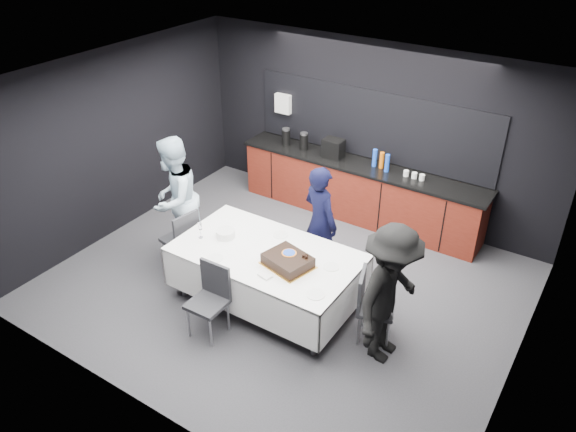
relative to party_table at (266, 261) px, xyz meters
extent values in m
plane|color=#3E3E43|center=(0.00, 0.40, -0.64)|extent=(6.00, 6.00, 0.00)
cube|color=white|center=(0.00, 0.40, 2.16)|extent=(6.00, 5.00, 0.04)
cube|color=black|center=(0.00, 2.90, 0.76)|extent=(6.00, 0.04, 2.80)
cube|color=black|center=(0.00, -2.10, 0.76)|extent=(6.00, 0.04, 2.80)
cube|color=black|center=(-3.00, 0.40, 0.76)|extent=(0.04, 5.00, 2.80)
cube|color=black|center=(3.00, 0.40, 0.76)|extent=(0.04, 5.00, 2.80)
cube|color=#58170D|center=(0.00, 2.60, -0.19)|extent=(4.00, 0.60, 0.90)
cube|color=black|center=(0.00, 2.60, 0.28)|extent=(4.10, 0.64, 0.04)
cube|color=black|center=(0.00, 2.88, 0.86)|extent=(4.00, 0.03, 1.10)
cube|color=white|center=(-1.60, 2.83, 0.91)|extent=(0.28, 0.12, 0.32)
cylinder|color=black|center=(-1.40, 2.60, 0.43)|extent=(0.14, 0.14, 0.26)
cylinder|color=black|center=(-1.05, 2.60, 0.43)|extent=(0.14, 0.14, 0.26)
cube|color=black|center=(-0.50, 2.60, 0.45)|extent=(0.32, 0.24, 0.30)
cylinder|color=blue|center=(0.20, 2.65, 0.44)|extent=(0.07, 0.07, 0.28)
cylinder|color=orange|center=(0.32, 2.65, 0.43)|extent=(0.07, 0.07, 0.26)
cylinder|color=blue|center=(0.44, 2.58, 0.44)|extent=(0.07, 0.07, 0.28)
cylinder|color=white|center=(0.75, 2.60, 0.34)|extent=(0.08, 0.08, 0.09)
cylinder|color=white|center=(0.88, 2.60, 0.34)|extent=(0.08, 0.08, 0.09)
cylinder|color=white|center=(1.00, 2.60, 0.34)|extent=(0.08, 0.08, 0.09)
cylinder|color=#99999E|center=(-1.40, 2.60, 0.57)|extent=(0.12, 0.12, 0.03)
cylinder|color=#99999E|center=(-1.05, 2.60, 0.57)|extent=(0.12, 0.12, 0.03)
cylinder|color=#99999E|center=(-1.00, -0.50, -0.27)|extent=(0.06, 0.06, 0.75)
cylinder|color=#99999E|center=(-1.00, 0.50, -0.27)|extent=(0.06, 0.06, 0.75)
cylinder|color=#99999E|center=(1.00, -0.50, -0.27)|extent=(0.06, 0.06, 0.75)
cylinder|color=#99999E|center=(1.00, 0.50, -0.27)|extent=(0.06, 0.06, 0.75)
cube|color=white|center=(0.00, 0.00, 0.12)|extent=(2.32, 1.32, 0.04)
cube|color=white|center=(0.00, -0.65, -0.15)|extent=(2.32, 0.02, 0.55)
cube|color=white|center=(0.00, 0.65, -0.15)|extent=(2.32, 0.02, 0.55)
cube|color=white|center=(-1.15, 0.00, -0.15)|extent=(0.02, 1.32, 0.55)
cube|color=white|center=(1.15, 0.00, -0.15)|extent=(0.02, 1.32, 0.55)
cube|color=gold|center=(0.38, -0.09, 0.15)|extent=(0.66, 0.58, 0.01)
cube|color=black|center=(0.38, -0.09, 0.21)|extent=(0.61, 0.53, 0.11)
cube|color=black|center=(0.38, -0.09, 0.27)|extent=(0.61, 0.53, 0.01)
cylinder|color=orange|center=(0.36, -0.03, 0.28)|extent=(0.18, 0.18, 0.00)
cylinder|color=#1941BB|center=(0.36, -0.03, 0.28)|extent=(0.15, 0.15, 0.01)
sphere|color=black|center=(0.56, 0.03, 0.30)|extent=(0.04, 0.04, 0.04)
sphere|color=black|center=(0.58, -0.01, 0.30)|extent=(0.04, 0.04, 0.04)
sphere|color=black|center=(0.54, -0.01, 0.30)|extent=(0.04, 0.04, 0.04)
cylinder|color=white|center=(-0.64, 0.00, 0.19)|extent=(0.24, 0.24, 0.10)
cylinder|color=white|center=(-0.44, -0.46, 0.14)|extent=(0.20, 0.20, 0.01)
cylinder|color=white|center=(0.84, 0.16, 0.14)|extent=(0.19, 0.19, 0.01)
cylinder|color=white|center=(0.94, -0.39, 0.14)|extent=(0.21, 0.21, 0.01)
cylinder|color=white|center=(-0.06, 0.42, 0.14)|extent=(0.20, 0.20, 0.01)
cube|color=white|center=(0.28, -0.42, 0.15)|extent=(0.18, 0.14, 0.03)
cylinder|color=white|center=(-0.90, -0.19, 0.14)|extent=(0.06, 0.06, 0.00)
cylinder|color=white|center=(-0.90, -0.19, 0.20)|extent=(0.01, 0.01, 0.12)
cylinder|color=white|center=(-0.90, -0.19, 0.31)|extent=(0.05, 0.05, 0.10)
cube|color=#29292D|center=(-1.47, -0.02, -0.19)|extent=(0.49, 0.49, 0.05)
cube|color=#29292D|center=(-1.28, -0.05, 0.06)|extent=(0.11, 0.42, 0.45)
cylinder|color=#99999E|center=(-1.61, 0.18, -0.42)|extent=(0.03, 0.03, 0.44)
cylinder|color=#99999E|center=(-1.67, -0.15, -0.42)|extent=(0.03, 0.03, 0.44)
cylinder|color=#99999E|center=(-1.27, 0.12, -0.42)|extent=(0.03, 0.03, 0.44)
cylinder|color=#99999E|center=(-1.33, -0.21, -0.42)|extent=(0.03, 0.03, 0.44)
cube|color=#29292D|center=(1.47, 0.14, -0.19)|extent=(0.53, 0.53, 0.05)
cube|color=#29292D|center=(1.29, 0.08, 0.06)|extent=(0.17, 0.41, 0.45)
cylinder|color=#99999E|center=(1.68, 0.03, -0.42)|extent=(0.03, 0.03, 0.44)
cylinder|color=#99999E|center=(1.58, 0.36, -0.42)|extent=(0.03, 0.03, 0.44)
cylinder|color=#99999E|center=(1.36, -0.07, -0.42)|extent=(0.03, 0.03, 0.44)
cylinder|color=#99999E|center=(1.25, 0.25, -0.42)|extent=(0.03, 0.03, 0.44)
cube|color=#29292D|center=(-0.25, -0.88, -0.19)|extent=(0.43, 0.43, 0.05)
cube|color=#29292D|center=(-0.25, -0.69, 0.06)|extent=(0.42, 0.05, 0.45)
cylinder|color=#99999E|center=(-0.41, -1.05, -0.42)|extent=(0.03, 0.03, 0.44)
cylinder|color=#99999E|center=(-0.07, -1.05, -0.42)|extent=(0.03, 0.03, 0.44)
cylinder|color=#99999E|center=(-0.42, -0.71, -0.42)|extent=(0.03, 0.03, 0.44)
cylinder|color=#99999E|center=(-0.08, -0.71, -0.42)|extent=(0.03, 0.03, 0.44)
imported|color=black|center=(0.23, 0.93, 0.17)|extent=(0.69, 0.57, 1.63)
imported|color=silver|center=(-1.72, 0.21, 0.27)|extent=(0.88, 1.03, 1.82)
imported|color=black|center=(1.68, -0.05, 0.23)|extent=(0.71, 1.15, 1.73)
camera|label=1|loc=(3.36, -4.68, 4.11)|focal=35.00mm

